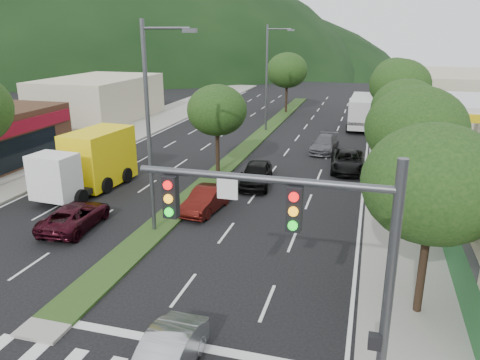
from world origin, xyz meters
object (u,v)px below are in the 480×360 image
(streetlight_near, at_px, (152,120))
(tree_r_a, at_px, (434,184))
(sedan_silver, at_px, (165,358))
(tree_r_d, at_px, (400,85))
(tree_med_far, at_px, (287,70))
(tree_r_e, at_px, (396,77))
(suv_maroon, at_px, (75,216))
(car_queue_d, at_px, (348,161))
(tree_med_near, at_px, (217,110))
(motorhome, at_px, (362,111))
(car_queue_a, at_px, (256,174))
(car_queue_c, at_px, (206,200))
(box_truck, at_px, (91,163))
(car_queue_b, at_px, (324,144))
(traffic_signal, at_px, (321,253))
(tree_r_c, at_px, (406,109))
(tree_r_b, at_px, (416,129))
(streetlight_mid, at_px, (269,73))

(streetlight_near, bearing_deg, tree_r_a, -18.73)
(sedan_silver, bearing_deg, tree_r_d, 77.88)
(tree_r_d, height_order, tree_med_far, tree_r_d)
(tree_r_d, height_order, sedan_silver, tree_r_d)
(tree_r_e, relative_size, suv_maroon, 1.49)
(tree_r_e, bearing_deg, streetlight_near, -110.23)
(tree_r_a, distance_m, car_queue_d, 18.07)
(tree_med_near, height_order, motorhome, tree_med_near)
(car_queue_a, bearing_deg, car_queue_c, -113.51)
(car_queue_c, bearing_deg, box_truck, 175.63)
(car_queue_b, height_order, box_truck, box_truck)
(traffic_signal, bearing_deg, suv_maroon, 145.81)
(tree_r_d, bearing_deg, car_queue_a, -122.77)
(sedan_silver, distance_m, suv_maroon, 12.31)
(box_truck, bearing_deg, tree_med_near, -137.06)
(car_queue_b, bearing_deg, traffic_signal, -80.10)
(tree_r_c, height_order, car_queue_b, tree_r_c)
(tree_med_near, relative_size, motorhome, 0.74)
(suv_maroon, bearing_deg, motorhome, -117.40)
(tree_r_c, relative_size, car_queue_b, 1.44)
(sedan_silver, xyz_separation_m, car_queue_c, (-3.24, 12.56, 0.03))
(box_truck, bearing_deg, tree_med_far, -97.27)
(car_queue_d, relative_size, motorhome, 0.61)
(tree_r_b, distance_m, tree_r_e, 28.00)
(tree_r_a, bearing_deg, motorhome, 95.13)
(tree_r_b, height_order, motorhome, tree_r_b)
(tree_med_far, xyz_separation_m, car_queue_d, (8.58, -22.74, -4.31))
(traffic_signal, distance_m, car_queue_c, 15.33)
(traffic_signal, height_order, car_queue_a, traffic_signal)
(streetlight_mid, xyz_separation_m, suv_maroon, (-4.19, -25.70, -4.96))
(tree_r_b, height_order, car_queue_a, tree_r_b)
(tree_med_near, distance_m, streetlight_mid, 15.05)
(tree_r_e, height_order, streetlight_mid, streetlight_mid)
(streetlight_near, bearing_deg, tree_r_e, 69.77)
(car_queue_c, bearing_deg, tree_r_d, 67.54)
(tree_r_b, distance_m, motorhome, 25.80)
(tree_r_c, xyz_separation_m, car_queue_c, (-10.42, -8.74, -4.08))
(tree_med_far, bearing_deg, traffic_signal, -78.78)
(motorhome, bearing_deg, sedan_silver, -95.30)
(car_queue_b, xyz_separation_m, motorhome, (2.57, 11.14, 1.01))
(tree_r_b, xyz_separation_m, streetlight_near, (-11.79, -4.00, 0.55))
(tree_r_e, bearing_deg, motorhome, -139.07)
(tree_med_near, bearing_deg, tree_r_c, 9.46)
(streetlight_mid, height_order, sedan_silver, streetlight_mid)
(tree_r_c, distance_m, car_queue_d, 5.45)
(traffic_signal, bearing_deg, car_queue_d, 91.14)
(tree_r_b, relative_size, suv_maroon, 1.54)
(suv_maroon, relative_size, box_truck, 0.61)
(tree_r_e, distance_m, car_queue_c, 30.86)
(suv_maroon, distance_m, box_truck, 6.17)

